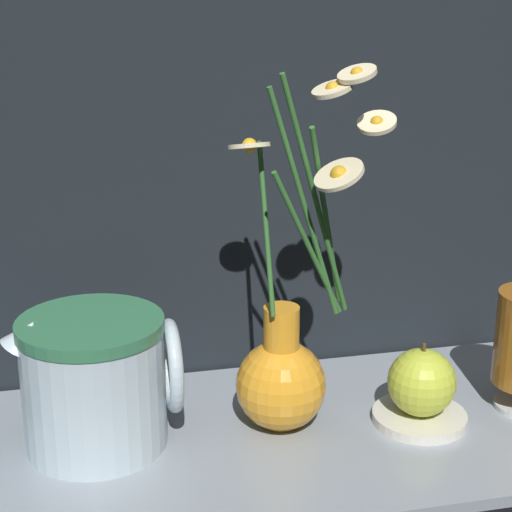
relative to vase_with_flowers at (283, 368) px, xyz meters
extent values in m
plane|color=black|center=(-0.04, -0.01, -0.08)|extent=(6.00, 6.00, 0.00)
cube|color=gray|center=(-0.04, -0.01, -0.07)|extent=(0.83, 0.31, 0.01)
sphere|color=orange|center=(0.00, 0.00, -0.02)|extent=(0.09, 0.09, 0.09)
cylinder|color=orange|center=(0.00, 0.00, 0.04)|extent=(0.04, 0.04, 0.05)
cylinder|color=#336B2D|center=(0.01, -0.03, 0.18)|extent=(0.08, 0.03, 0.23)
cylinder|color=beige|center=(0.02, -0.07, 0.29)|extent=(0.04, 0.04, 0.02)
sphere|color=gold|center=(0.02, -0.07, 0.29)|extent=(0.01, 0.01, 0.01)
cylinder|color=#336B2D|center=(0.03, -0.02, 0.16)|extent=(0.06, 0.08, 0.19)
cylinder|color=beige|center=(0.07, -0.05, 0.26)|extent=(0.05, 0.05, 0.02)
sphere|color=gold|center=(0.07, -0.05, 0.26)|extent=(0.01, 0.01, 0.01)
cylinder|color=#336B2D|center=(0.01, -0.03, 0.14)|extent=(0.08, 0.04, 0.15)
cylinder|color=beige|center=(0.03, -0.07, 0.22)|extent=(0.06, 0.06, 0.03)
sphere|color=gold|center=(0.03, -0.07, 0.22)|extent=(0.02, 0.02, 0.02)
cylinder|color=#336B2D|center=(0.02, -0.04, 0.18)|extent=(0.08, 0.05, 0.24)
cylinder|color=beige|center=(0.04, -0.07, 0.30)|extent=(0.04, 0.05, 0.02)
sphere|color=gold|center=(0.04, -0.07, 0.30)|extent=(0.01, 0.01, 0.01)
cylinder|color=#336B2D|center=(-0.02, 0.00, 0.15)|extent=(0.01, 0.04, 0.17)
cylinder|color=beige|center=(-0.04, 0.00, 0.23)|extent=(0.05, 0.05, 0.01)
sphere|color=gold|center=(-0.04, 0.00, 0.23)|extent=(0.01, 0.01, 0.01)
cylinder|color=silver|center=(-0.19, 0.01, 0.00)|extent=(0.14, 0.14, 0.13)
cylinder|color=#33724C|center=(-0.19, 0.01, 0.06)|extent=(0.14, 0.14, 0.01)
torus|color=silver|center=(-0.11, 0.01, 0.01)|extent=(0.01, 0.09, 0.09)
cone|color=silver|center=(-0.25, 0.01, 0.06)|extent=(0.05, 0.04, 0.05)
cylinder|color=silver|center=(0.14, -0.02, -0.06)|extent=(0.10, 0.10, 0.01)
sphere|color=#B7C638|center=(0.14, -0.02, -0.02)|extent=(0.07, 0.07, 0.07)
cylinder|color=#4C3819|center=(0.14, -0.02, 0.02)|extent=(0.00, 0.00, 0.01)
camera|label=1|loc=(-0.20, -0.76, 0.38)|focal=60.00mm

